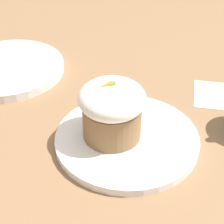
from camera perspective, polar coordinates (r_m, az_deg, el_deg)
The scene contains 6 objects.
ground_plane at distance 0.61m, azimuth 2.26°, elevation -4.56°, with size 4.00×4.00×0.00m, color #846042.
dessert_plate at distance 0.60m, azimuth 2.28°, elevation -4.10°, with size 0.23×0.23×0.01m.
carrot_cake at distance 0.57m, azimuth -0.00°, elevation 0.47°, with size 0.10×0.10×0.10m.
spoon at distance 0.60m, azimuth 3.48°, elevation -3.24°, with size 0.13×0.05×0.01m.
side_plate at distance 0.81m, azimuth -15.67°, elevation 6.41°, with size 0.23×0.23×0.02m.
paper_napkin at distance 0.74m, azimuth 16.62°, elevation 2.38°, with size 0.14×0.14×0.00m.
Camera 1 is at (0.19, 0.42, 0.40)m, focal length 60.00 mm.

